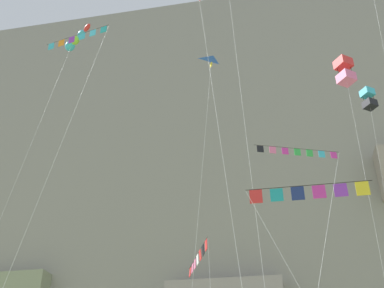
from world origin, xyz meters
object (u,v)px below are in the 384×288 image
object	(u,v)px
kite_windsock_low_right	(75,41)
kite_banner_high_right	(72,57)
kite_banner_mid_right	(309,196)
kite_box_mid_center	(369,99)
kite_delta_mid_left	(212,77)
kite_banner_far_left	(299,176)
kite_banner_front_field	(198,262)
kite_box_near_cliff	(345,71)

from	to	relation	value
kite_windsock_low_right	kite_banner_high_right	xyz separation A→B (m)	(4.25, -7.66, -8.95)
kite_banner_mid_right	kite_box_mid_center	size ratio (longest dim) A/B	0.39
kite_box_mid_center	kite_delta_mid_left	size ratio (longest dim) A/B	1.22
kite_windsock_low_right	kite_banner_high_right	distance (m)	12.53
kite_banner_far_left	kite_banner_front_field	bearing A→B (deg)	120.47
kite_windsock_low_right	kite_box_mid_center	distance (m)	25.48
kite_banner_front_field	kite_banner_mid_right	bearing A→B (deg)	-56.46
kite_banner_high_right	kite_banner_far_left	world-z (taller)	kite_banner_high_right
kite_box_mid_center	kite_banner_front_field	bearing A→B (deg)	-150.39
kite_box_mid_center	kite_banner_far_left	xyz separation A→B (m)	(-7.80, -18.25, -16.00)
kite_banner_mid_right	kite_banner_front_field	bearing A→B (deg)	123.54
kite_banner_front_field	kite_delta_mid_left	size ratio (longest dim) A/B	0.50
kite_windsock_low_right	kite_banner_mid_right	size ratio (longest dim) A/B	2.67
kite_box_mid_center	kite_box_near_cliff	world-z (taller)	kite_box_mid_center
kite_banner_mid_right	kite_box_mid_center	xyz separation A→B (m)	(7.47, 17.59, 16.66)
kite_banner_mid_right	kite_banner_far_left	xyz separation A→B (m)	(-0.33, -0.66, 0.66)
kite_box_near_cliff	kite_windsock_low_right	bearing A→B (deg)	-168.18
kite_banner_mid_right	kite_banner_high_right	size ratio (longest dim) A/B	0.51
kite_box_mid_center	kite_banner_far_left	size ratio (longest dim) A/B	2.24
kite_delta_mid_left	kite_banner_far_left	xyz separation A→B (m)	(4.33, -5.89, -10.48)
kite_windsock_low_right	kite_banner_front_field	bearing A→B (deg)	13.92
kite_windsock_low_right	kite_box_mid_center	world-z (taller)	kite_windsock_low_right
kite_banner_far_left	kite_windsock_low_right	bearing A→B (deg)	152.59
kite_windsock_low_right	kite_banner_front_field	distance (m)	20.09
kite_delta_mid_left	kite_banner_front_field	bearing A→B (deg)	111.59
kite_banner_high_right	kite_box_mid_center	bearing A→B (deg)	43.22
kite_box_near_cliff	kite_banner_mid_right	bearing A→B (deg)	-112.27
kite_windsock_low_right	kite_banner_far_left	distance (m)	24.72
kite_banner_high_right	kite_box_near_cliff	world-z (taller)	kite_box_near_cliff
kite_windsock_low_right	kite_banner_high_right	size ratio (longest dim) A/B	1.36
kite_windsock_low_right	kite_banner_mid_right	distance (m)	25.20
kite_banner_front_field	kite_delta_mid_left	distance (m)	11.60
kite_box_near_cliff	kite_banner_far_left	size ratio (longest dim) A/B	2.15
kite_box_mid_center	kite_banner_high_right	world-z (taller)	kite_box_mid_center
kite_banner_mid_right	kite_delta_mid_left	world-z (taller)	kite_delta_mid_left
kite_banner_mid_right	kite_banner_high_right	world-z (taller)	kite_banner_high_right
kite_banner_high_right	kite_banner_far_left	distance (m)	14.14
kite_windsock_low_right	kite_banner_far_left	size ratio (longest dim) A/B	2.33
kite_box_mid_center	kite_delta_mid_left	distance (m)	18.18
kite_box_mid_center	kite_box_near_cliff	xyz separation A→B (m)	(-2.68, -5.91, -1.25)
kite_banner_front_field	kite_banner_high_right	xyz separation A→B (m)	(-5.14, -9.99, 8.65)
kite_windsock_low_right	kite_banner_front_field	size ratio (longest dim) A/B	2.54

